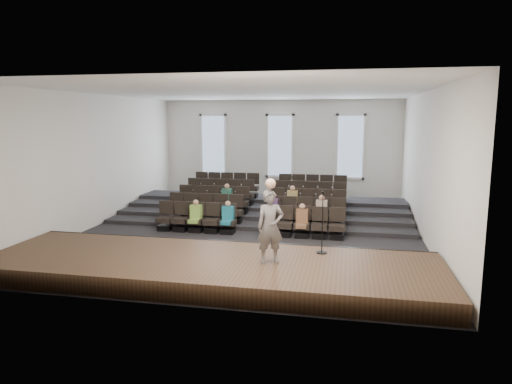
% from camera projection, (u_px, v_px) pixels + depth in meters
% --- Properties ---
extents(ground, '(14.00, 14.00, 0.00)m').
position_uv_depth(ground, '(251.00, 231.00, 16.79)').
color(ground, black).
rests_on(ground, ground).
extents(ceiling, '(12.00, 14.00, 0.02)m').
position_uv_depth(ceiling, '(251.00, 92.00, 15.99)').
color(ceiling, white).
rests_on(ceiling, ground).
extents(wall_back, '(12.00, 0.04, 5.00)m').
position_uv_depth(wall_back, '(280.00, 150.00, 23.18)').
color(wall_back, silver).
rests_on(wall_back, ground).
extents(wall_front, '(12.00, 0.04, 5.00)m').
position_uv_depth(wall_front, '(181.00, 195.00, 9.60)').
color(wall_front, silver).
rests_on(wall_front, ground).
extents(wall_left, '(0.04, 14.00, 5.00)m').
position_uv_depth(wall_left, '(99.00, 160.00, 17.57)').
color(wall_left, silver).
rests_on(wall_left, ground).
extents(wall_right, '(0.04, 14.00, 5.00)m').
position_uv_depth(wall_right, '(427.00, 166.00, 15.21)').
color(wall_right, silver).
rests_on(wall_right, ground).
extents(stage, '(11.80, 3.60, 0.50)m').
position_uv_depth(stage, '(210.00, 268.00, 11.82)').
color(stage, '#412F1C').
rests_on(stage, ground).
extents(stage_lip, '(11.80, 0.06, 0.52)m').
position_uv_depth(stage_lip, '(228.00, 249.00, 13.53)').
color(stage_lip, black).
rests_on(stage_lip, ground).
extents(risers, '(11.80, 4.80, 0.60)m').
position_uv_depth(risers, '(266.00, 209.00, 19.83)').
color(risers, black).
rests_on(risers, ground).
extents(seating_rows, '(6.80, 4.70, 1.67)m').
position_uv_depth(seating_rows, '(259.00, 205.00, 18.17)').
color(seating_rows, black).
rests_on(seating_rows, ground).
extents(windows, '(8.44, 0.10, 3.24)m').
position_uv_depth(windows, '(280.00, 146.00, 23.08)').
color(windows, white).
rests_on(windows, wall_back).
extents(audience, '(4.85, 2.64, 1.10)m').
position_uv_depth(audience, '(262.00, 208.00, 16.88)').
color(audience, '#88BB4A').
rests_on(audience, seating_rows).
extents(speaker, '(0.78, 0.65, 1.84)m').
position_uv_depth(speaker, '(270.00, 227.00, 11.37)').
color(speaker, '#615E5C').
rests_on(speaker, stage).
extents(mic_stand, '(0.28, 0.28, 1.70)m').
position_uv_depth(mic_stand, '(322.00, 235.00, 12.21)').
color(mic_stand, black).
rests_on(mic_stand, stage).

